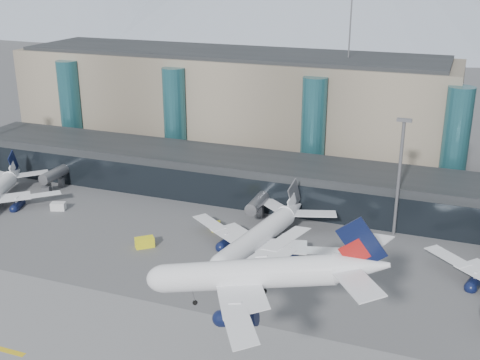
% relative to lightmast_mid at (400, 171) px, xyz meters
% --- Properties ---
extents(ground, '(900.00, 900.00, 0.00)m').
position_rel_lightmast_mid_xyz_m(ground, '(-30.00, -48.00, -14.42)').
color(ground, '#515154').
rests_on(ground, ground).
extents(concourse, '(170.00, 27.00, 10.00)m').
position_rel_lightmast_mid_xyz_m(concourse, '(-30.02, 9.73, -9.45)').
color(concourse, black).
rests_on(concourse, ground).
extents(terminal_main, '(130.00, 30.00, 31.00)m').
position_rel_lightmast_mid_xyz_m(terminal_main, '(-55.00, 42.00, 1.03)').
color(terminal_main, gray).
rests_on(terminal_main, ground).
extents(teal_towers, '(116.40, 19.40, 46.00)m').
position_rel_lightmast_mid_xyz_m(teal_towers, '(-44.99, 26.01, -0.41)').
color(teal_towers, '#255D67').
rests_on(teal_towers, ground).
extents(lightmast_mid, '(3.00, 1.20, 25.60)m').
position_rel_lightmast_mid_xyz_m(lightmast_mid, '(0.00, 0.00, 0.00)').
color(lightmast_mid, slate).
rests_on(lightmast_mid, ground).
extents(hero_jet, '(34.01, 34.56, 11.16)m').
position_rel_lightmast_mid_xyz_m(hero_jet, '(-10.02, -56.10, 3.76)').
color(hero_jet, white).
rests_on(hero_jet, ground).
extents(jet_parked_mid, '(36.99, 37.47, 12.10)m').
position_rel_lightmast_mid_xyz_m(jet_parked_mid, '(-24.03, -15.50, -9.84)').
color(jet_parked_mid, white).
rests_on(jet_parked_mid, ground).
extents(veh_a, '(3.75, 2.84, 1.87)m').
position_rel_lightmast_mid_xyz_m(veh_a, '(-75.98, -14.46, -13.48)').
color(veh_a, silver).
rests_on(veh_a, ground).
extents(veh_b, '(2.52, 3.19, 1.61)m').
position_rel_lightmast_mid_xyz_m(veh_b, '(-36.72, -11.50, -13.62)').
color(veh_b, yellow).
rests_on(veh_b, ground).
extents(veh_c, '(4.06, 2.90, 2.03)m').
position_rel_lightmast_mid_xyz_m(veh_c, '(-21.42, -24.36, -13.40)').
color(veh_c, '#46464A').
rests_on(veh_c, ground).
extents(veh_d, '(3.23, 3.33, 1.73)m').
position_rel_lightmast_mid_xyz_m(veh_d, '(-5.92, -8.88, -13.56)').
color(veh_d, silver).
rests_on(veh_d, ground).
extents(veh_f, '(3.65, 4.38, 2.16)m').
position_rel_lightmast_mid_xyz_m(veh_f, '(-85.45, -6.63, -13.34)').
color(veh_f, '#46464A').
rests_on(veh_f, ground).
extents(veh_g, '(2.59, 2.65, 1.37)m').
position_rel_lightmast_mid_xyz_m(veh_g, '(-20.65, -11.62, -13.73)').
color(veh_g, silver).
rests_on(veh_g, ground).
extents(veh_h, '(4.20, 4.01, 2.11)m').
position_rel_lightmast_mid_xyz_m(veh_h, '(-47.13, -24.53, -13.36)').
color(veh_h, yellow).
rests_on(veh_h, ground).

